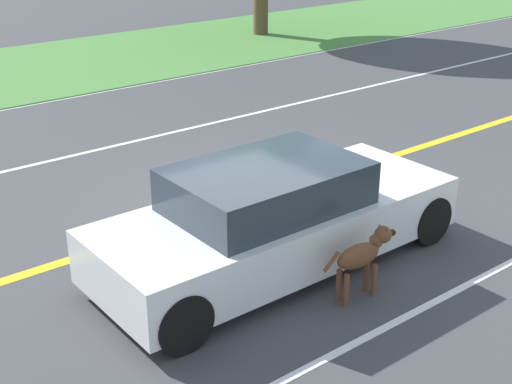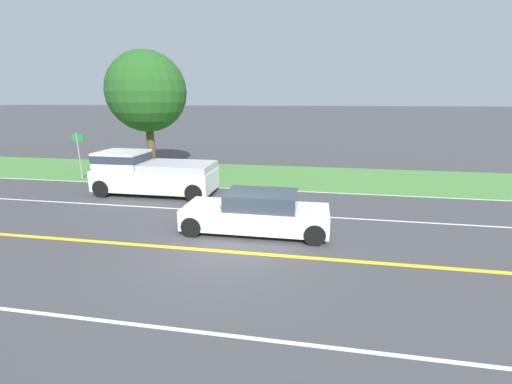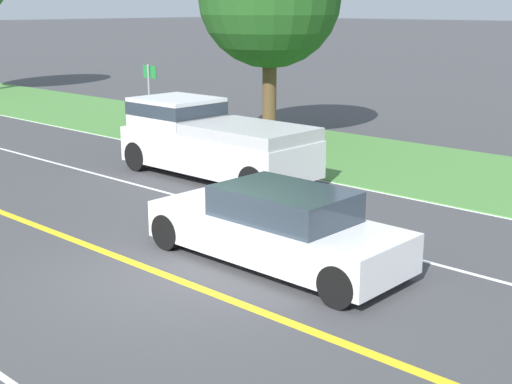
{
  "view_description": "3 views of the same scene",
  "coord_description": "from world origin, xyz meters",
  "px_view_note": "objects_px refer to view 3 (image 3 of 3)",
  "views": [
    {
      "loc": [
        7.69,
        -5.86,
        4.37
      ],
      "look_at": [
        1.47,
        -0.95,
        0.94
      ],
      "focal_mm": 50.0,
      "sensor_mm": 36.0,
      "label": 1
    },
    {
      "loc": [
        -8.75,
        -2.6,
        4.26
      ],
      "look_at": [
        2.43,
        -0.65,
        1.14
      ],
      "focal_mm": 24.0,
      "sensor_mm": 36.0,
      "label": 2
    },
    {
      "loc": [
        -7.08,
        -8.44,
        4.32
      ],
      "look_at": [
        1.53,
        -0.47,
        1.24
      ],
      "focal_mm": 50.0,
      "sensor_mm": 36.0,
      "label": 3
    }
  ],
  "objects_px": {
    "ego_car": "(277,228)",
    "dog": "(308,216)",
    "pickup_truck": "(211,139)",
    "street_sign": "(150,93)"
  },
  "relations": [
    {
      "from": "ego_car",
      "to": "dog",
      "type": "relative_size",
      "value": 4.5
    },
    {
      "from": "dog",
      "to": "pickup_truck",
      "type": "bearing_deg",
      "value": 69.04
    },
    {
      "from": "dog",
      "to": "street_sign",
      "type": "height_order",
      "value": "street_sign"
    },
    {
      "from": "street_sign",
      "to": "dog",
      "type": "bearing_deg",
      "value": -114.5
    },
    {
      "from": "pickup_truck",
      "to": "street_sign",
      "type": "height_order",
      "value": "street_sign"
    },
    {
      "from": "street_sign",
      "to": "pickup_truck",
      "type": "bearing_deg",
      "value": -112.96
    },
    {
      "from": "ego_car",
      "to": "street_sign",
      "type": "bearing_deg",
      "value": 61.01
    },
    {
      "from": "ego_car",
      "to": "pickup_truck",
      "type": "xyz_separation_m",
      "value": [
        3.77,
        5.59,
        0.34
      ]
    },
    {
      "from": "pickup_truck",
      "to": "street_sign",
      "type": "relative_size",
      "value": 2.17
    },
    {
      "from": "pickup_truck",
      "to": "street_sign",
      "type": "bearing_deg",
      "value": 67.04
    }
  ]
}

